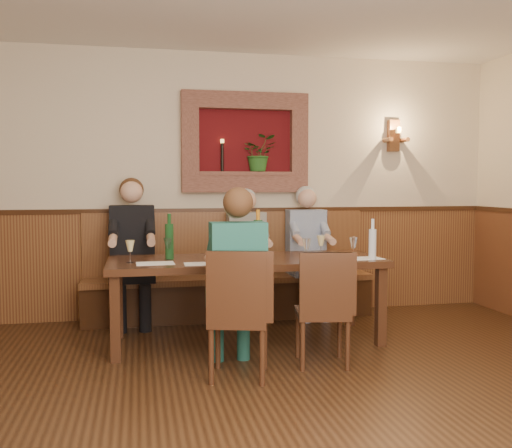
% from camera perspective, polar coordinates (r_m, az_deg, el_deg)
% --- Properties ---
extents(ground_plane, '(6.00, 6.00, 0.00)m').
position_cam_1_polar(ground_plane, '(3.51, 4.99, -19.64)').
color(ground_plane, black).
rests_on(ground_plane, ground).
extents(room_shell, '(6.04, 6.04, 2.82)m').
position_cam_1_polar(room_shell, '(3.25, 5.20, 12.54)').
color(room_shell, beige).
rests_on(room_shell, ground).
extents(wainscoting, '(6.02, 6.02, 1.15)m').
position_cam_1_polar(wainscoting, '(3.31, 5.06, -10.31)').
color(wainscoting, '#582C19').
rests_on(wainscoting, ground).
extents(wall_niche, '(1.36, 0.30, 1.06)m').
position_cam_1_polar(wall_niche, '(6.14, -0.69, 7.74)').
color(wall_niche, '#4F0B0E').
rests_on(wall_niche, ground).
extents(wall_sconce, '(0.25, 0.20, 0.35)m').
position_cam_1_polar(wall_sconce, '(6.66, 13.64, 8.51)').
color(wall_sconce, '#582C19').
rests_on(wall_sconce, ground).
extents(dining_table, '(2.40, 0.90, 0.75)m').
position_cam_1_polar(dining_table, '(5.06, -1.00, -4.29)').
color(dining_table, '#3C2112').
rests_on(dining_table, ground).
extents(bench, '(3.00, 0.45, 1.11)m').
position_cam_1_polar(bench, '(6.04, -2.67, -6.29)').
color(bench, '#381E0F').
rests_on(bench, ground).
extents(chair_near_left, '(0.51, 0.51, 0.95)m').
position_cam_1_polar(chair_near_left, '(4.22, -1.74, -11.55)').
color(chair_near_left, '#3C2112').
rests_on(chair_near_left, ground).
extents(chair_near_right, '(0.46, 0.46, 0.90)m').
position_cam_1_polar(chair_near_right, '(4.54, 6.64, -10.64)').
color(chair_near_right, '#3C2112').
rests_on(chair_near_right, ground).
extents(person_bench_left, '(0.44, 0.54, 1.47)m').
position_cam_1_polar(person_bench_left, '(5.82, -12.24, -3.95)').
color(person_bench_left, black).
rests_on(person_bench_left, ground).
extents(person_bench_mid, '(0.39, 0.48, 1.36)m').
position_cam_1_polar(person_bench_mid, '(5.93, -0.81, -4.20)').
color(person_bench_mid, '#55524E').
rests_on(person_bench_mid, ground).
extents(person_bench_right, '(0.40, 0.50, 1.39)m').
position_cam_1_polar(person_bench_right, '(6.08, 5.23, -3.89)').
color(person_bench_right, navy).
rests_on(person_bench_right, ground).
extents(person_chair_front, '(0.40, 0.49, 1.38)m').
position_cam_1_polar(person_chair_front, '(4.29, -2.02, -7.23)').
color(person_chair_front, navy).
rests_on(person_chair_front, ground).
extents(spittoon_bucket, '(0.25, 0.25, 0.22)m').
position_cam_1_polar(spittoon_bucket, '(4.91, -1.95, -2.38)').
color(spittoon_bucket, red).
rests_on(spittoon_bucket, dining_table).
extents(wine_bottle_green_a, '(0.09, 0.09, 0.43)m').
position_cam_1_polar(wine_bottle_green_a, '(5.03, 0.20, -1.42)').
color(wine_bottle_green_a, '#19471E').
rests_on(wine_bottle_green_a, dining_table).
extents(wine_bottle_green_b, '(0.09, 0.09, 0.40)m').
position_cam_1_polar(wine_bottle_green_b, '(5.04, -8.66, -1.63)').
color(wine_bottle_green_b, '#19471E').
rests_on(wine_bottle_green_b, dining_table).
extents(water_bottle, '(0.09, 0.09, 0.36)m').
position_cam_1_polar(water_bottle, '(5.06, 11.57, -1.89)').
color(water_bottle, silver).
rests_on(water_bottle, dining_table).
extents(tasting_sheet_a, '(0.32, 0.23, 0.00)m').
position_cam_1_polar(tasting_sheet_a, '(4.80, -10.04, -3.89)').
color(tasting_sheet_a, white).
rests_on(tasting_sheet_a, dining_table).
extents(tasting_sheet_b, '(0.28, 0.23, 0.00)m').
position_cam_1_polar(tasting_sheet_b, '(4.96, -0.71, -3.58)').
color(tasting_sheet_b, white).
rests_on(tasting_sheet_b, dining_table).
extents(tasting_sheet_c, '(0.32, 0.24, 0.00)m').
position_cam_1_polar(tasting_sheet_c, '(5.14, 10.81, -3.39)').
color(tasting_sheet_c, white).
rests_on(tasting_sheet_c, dining_table).
extents(tasting_sheet_d, '(0.29, 0.21, 0.00)m').
position_cam_1_polar(tasting_sheet_d, '(4.72, -5.46, -3.98)').
color(tasting_sheet_d, white).
rests_on(tasting_sheet_d, dining_table).
extents(wine_glass_0, '(0.08, 0.08, 0.19)m').
position_cam_1_polar(wine_glass_0, '(5.22, 6.51, -2.18)').
color(wine_glass_0, '#D0BF7C').
rests_on(wine_glass_0, dining_table).
extents(wine_glass_1, '(0.08, 0.08, 0.19)m').
position_cam_1_polar(wine_glass_1, '(5.10, 9.72, -2.36)').
color(wine_glass_1, white).
rests_on(wine_glass_1, dining_table).
extents(wine_glass_2, '(0.08, 0.08, 0.19)m').
position_cam_1_polar(wine_glass_2, '(5.23, 0.81, -2.14)').
color(wine_glass_2, '#D0BF7C').
rests_on(wine_glass_2, dining_table).
extents(wine_glass_3, '(0.08, 0.08, 0.19)m').
position_cam_1_polar(wine_glass_3, '(4.89, -2.02, -2.58)').
color(wine_glass_3, '#D0BF7C').
rests_on(wine_glass_3, dining_table).
extents(wine_glass_4, '(0.08, 0.08, 0.19)m').
position_cam_1_polar(wine_glass_4, '(4.75, -2.56, -2.77)').
color(wine_glass_4, '#D0BF7C').
rests_on(wine_glass_4, dining_table).
extents(wine_glass_5, '(0.08, 0.08, 0.19)m').
position_cam_1_polar(wine_glass_5, '(4.86, -12.48, -2.71)').
color(wine_glass_5, '#D0BF7C').
rests_on(wine_glass_5, dining_table).
extents(wine_glass_6, '(0.08, 0.08, 0.19)m').
position_cam_1_polar(wine_glass_6, '(4.92, 5.07, -2.55)').
color(wine_glass_6, white).
rests_on(wine_glass_6, dining_table).
extents(wine_glass_7, '(0.08, 0.08, 0.19)m').
position_cam_1_polar(wine_glass_7, '(5.02, -8.80, -2.45)').
color(wine_glass_7, white).
rests_on(wine_glass_7, dining_table).
extents(wine_glass_8, '(0.08, 0.08, 0.19)m').
position_cam_1_polar(wine_glass_8, '(5.14, -4.33, -2.26)').
color(wine_glass_8, white).
rests_on(wine_glass_8, dining_table).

